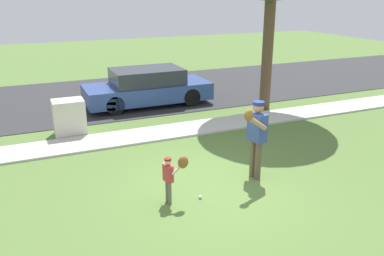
# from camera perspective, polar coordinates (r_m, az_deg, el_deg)

# --- Properties ---
(ground_plane) EXTENTS (48.00, 48.00, 0.00)m
(ground_plane) POSITION_cam_1_polar(r_m,az_deg,el_deg) (11.79, -4.20, -0.95)
(ground_plane) COLOR #567538
(sidewalk_strip) EXTENTS (36.00, 1.20, 0.06)m
(sidewalk_strip) POSITION_cam_1_polar(r_m,az_deg,el_deg) (11.86, -4.37, -0.67)
(sidewalk_strip) COLOR beige
(sidewalk_strip) RESTS_ON ground
(road_surface) EXTENTS (36.00, 6.80, 0.02)m
(road_surface) POSITION_cam_1_polar(r_m,az_deg,el_deg) (16.48, -10.13, 4.68)
(road_surface) COLOR #2D2D30
(road_surface) RESTS_ON ground
(person_adult) EXTENTS (0.70, 0.73, 1.78)m
(person_adult) POSITION_cam_1_polar(r_m,az_deg,el_deg) (8.81, 9.10, -0.53)
(person_adult) COLOR brown
(person_adult) RESTS_ON ground
(person_child) EXTENTS (0.47, 0.36, 1.01)m
(person_child) POSITION_cam_1_polar(r_m,az_deg,el_deg) (7.85, -2.78, -6.30)
(person_child) COLOR #6B6656
(person_child) RESTS_ON ground
(baseball) EXTENTS (0.07, 0.07, 0.07)m
(baseball) POSITION_cam_1_polar(r_m,az_deg,el_deg) (8.28, 1.17, -9.75)
(baseball) COLOR white
(baseball) RESTS_ON ground
(utility_cabinet) EXTENTS (0.88, 0.69, 1.05)m
(utility_cabinet) POSITION_cam_1_polar(r_m,az_deg,el_deg) (12.13, -17.05, 1.43)
(utility_cabinet) COLOR beige
(utility_cabinet) RESTS_ON ground
(parked_wagon_blue) EXTENTS (4.50, 1.80, 1.33)m
(parked_wagon_blue) POSITION_cam_1_polar(r_m,az_deg,el_deg) (14.73, -6.35, 5.76)
(parked_wagon_blue) COLOR #2D478C
(parked_wagon_blue) RESTS_ON road_surface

